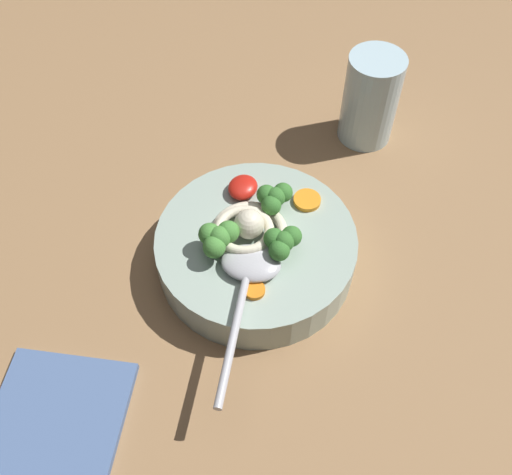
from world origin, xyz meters
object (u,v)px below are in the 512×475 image
Objects in this scene: soup_spoon at (247,274)px; drinking_glass at (370,99)px; folded_napkin at (50,440)px; soup_bowl at (256,250)px; noodle_pile at (248,230)px.

drinking_glass reaches higher than soup_spoon.
soup_spoon is 1.08× the size of folded_napkin.
drinking_glass reaches higher than folded_napkin.
soup_bowl is 1.21× the size of soup_spoon.
noodle_pile is 24.86cm from drinking_glass.
drinking_glass reaches higher than soup_bowl.
drinking_glass is at bearing 171.31° from soup_bowl.
drinking_glass is at bearing 169.54° from noodle_pile.
noodle_pile is at bearing -10.46° from drinking_glass.
soup_bowl is 5.93cm from soup_spoon.
soup_bowl is at bearing -8.69° from drinking_glass.
soup_spoon is at bearing -4.46° from drinking_glass.
soup_spoon is 23.42cm from folded_napkin.
drinking_glass is at bearing 159.27° from soup_spoon.
drinking_glass is 51.60cm from folded_napkin.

